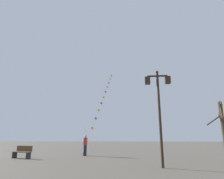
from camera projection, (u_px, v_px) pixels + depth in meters
name	position (u px, v px, depth m)	size (l,w,h in m)	color
ground_plane	(121.00, 152.00, 20.39)	(160.00, 160.00, 0.00)	#756B5B
twin_lantern_lamp_post	(159.00, 98.00, 10.23)	(1.38, 0.28, 5.08)	black
kite_train	(103.00, 99.00, 28.12)	(0.92, 18.14, 13.80)	brown
kite_flyer	(85.00, 145.00, 16.25)	(0.24, 0.61, 1.71)	#1E1E2D
bare_tree	(223.00, 128.00, 12.80)	(1.17, 1.66, 3.97)	#423323
park_bench	(22.00, 152.00, 13.96)	(1.65, 0.96, 0.89)	brown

